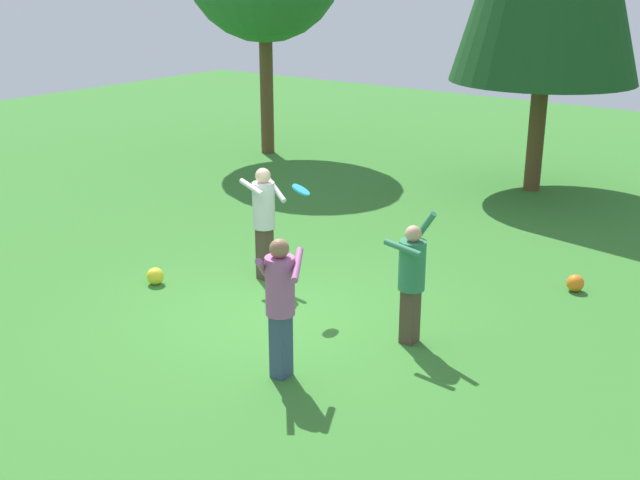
{
  "coord_description": "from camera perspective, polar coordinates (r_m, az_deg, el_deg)",
  "views": [
    {
      "loc": [
        6.5,
        -7.57,
        4.56
      ],
      "look_at": [
        0.42,
        0.55,
        1.05
      ],
      "focal_mm": 44.2,
      "sensor_mm": 36.0,
      "label": 1
    }
  ],
  "objects": [
    {
      "name": "person_thrower",
      "position": [
        9.92,
        6.66,
        -2.48
      ],
      "size": [
        0.55,
        0.53,
        1.74
      ],
      "rotation": [
        0.0,
        0.0,
        3.02
      ],
      "color": "#4C382D",
      "rests_on": "ground_plane"
    },
    {
      "name": "frisbee",
      "position": [
        10.92,
        -1.39,
        3.65
      ],
      "size": [
        0.35,
        0.36,
        0.15
      ],
      "color": "#2393D1"
    },
    {
      "name": "ball_orange",
      "position": [
        12.32,
        18.0,
        -2.99
      ],
      "size": [
        0.26,
        0.26,
        0.26
      ],
      "primitive_type": "sphere",
      "color": "orange",
      "rests_on": "ground_plane"
    },
    {
      "name": "person_catcher",
      "position": [
        11.94,
        -4.09,
        1.91
      ],
      "size": [
        0.72,
        0.65,
        1.75
      ],
      "rotation": [
        0.0,
        0.0,
        -0.33
      ],
      "color": "#4C382D",
      "rests_on": "ground_plane"
    },
    {
      "name": "person_bystander",
      "position": [
        9.01,
        -2.9,
        -4.12
      ],
      "size": [
        0.71,
        0.73,
        1.71
      ],
      "rotation": [
        0.0,
        0.0,
        2.13
      ],
      "color": "#38476B",
      "rests_on": "ground_plane"
    },
    {
      "name": "ball_yellow",
      "position": [
        12.23,
        -11.84,
        -2.57
      ],
      "size": [
        0.26,
        0.26,
        0.26
      ],
      "primitive_type": "sphere",
      "color": "yellow",
      "rests_on": "ground_plane"
    },
    {
      "name": "ground_plane",
      "position": [
        10.97,
        -3.52,
        -5.51
      ],
      "size": [
        40.0,
        40.0,
        0.0
      ],
      "primitive_type": "plane",
      "color": "#387A2D"
    }
  ]
}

